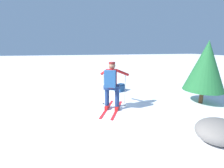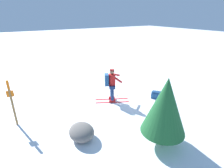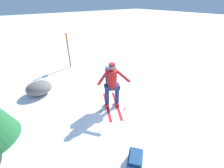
{
  "view_description": "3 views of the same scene",
  "coord_description": "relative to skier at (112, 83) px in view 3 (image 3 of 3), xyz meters",
  "views": [
    {
      "loc": [
        0.36,
        5.29,
        2.06
      ],
      "look_at": [
        -0.79,
        0.62,
        0.89
      ],
      "focal_mm": 24.0,
      "sensor_mm": 36.0,
      "label": 1
    },
    {
      "loc": [
        -7.32,
        4.66,
        4.02
      ],
      "look_at": [
        -0.79,
        0.62,
        0.89
      ],
      "focal_mm": 28.0,
      "sensor_mm": 36.0,
      "label": 2
    },
    {
      "loc": [
        -3.36,
        -2.78,
        3.34
      ],
      "look_at": [
        -0.79,
        0.62,
        0.89
      ],
      "focal_mm": 24.0,
      "sensor_mm": 36.0,
      "label": 3
    }
  ],
  "objects": [
    {
      "name": "skier",
      "position": [
        0.0,
        0.0,
        0.0
      ],
      "size": [
        1.21,
        1.65,
        1.62
      ],
      "color": "red",
      "rests_on": "ground_plane"
    },
    {
      "name": "trail_marker",
      "position": [
        0.24,
        4.14,
        0.15
      ],
      "size": [
        0.09,
        0.24,
        1.83
      ],
      "color": "olive",
      "rests_on": "ground_plane"
    },
    {
      "name": "rock_boulder",
      "position": [
        -1.85,
        2.32,
        -0.66
      ],
      "size": [
        0.97,
        0.83,
        0.54
      ],
      "primitive_type": "ellipsoid",
      "color": "slate",
      "rests_on": "ground_plane"
    },
    {
      "name": "dropped_backpack",
      "position": [
        -0.93,
        -2.1,
        -0.76
      ],
      "size": [
        0.57,
        0.55,
        0.35
      ],
      "color": "navy",
      "rests_on": "ground_plane"
    },
    {
      "name": "ground_plane",
      "position": [
        0.78,
        -0.65,
        -0.93
      ],
      "size": [
        80.0,
        80.0,
        0.0
      ],
      "primitive_type": "plane",
      "color": "white"
    }
  ]
}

